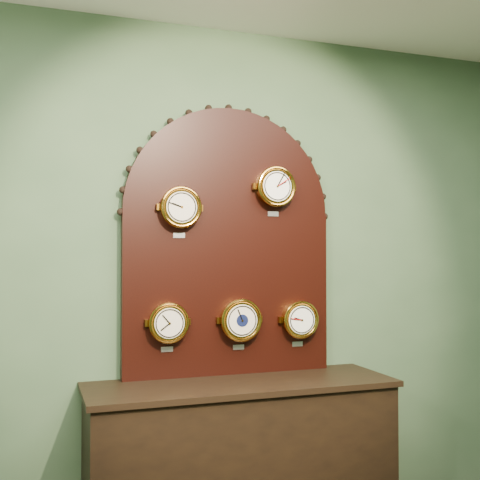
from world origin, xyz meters
name	(u,v)px	position (x,y,z in m)	size (l,w,h in m)	color
wall_back	(226,272)	(0.00, 2.50, 1.40)	(4.00, 4.00, 0.00)	#415D3F
shop_counter	(241,463)	(0.00, 2.23, 0.40)	(1.60, 0.50, 0.80)	black
display_board	(228,233)	(0.00, 2.45, 1.63)	(1.26, 0.06, 1.53)	black
roman_clock	(180,207)	(-0.29, 2.38, 1.76)	(0.23, 0.08, 0.28)	#C7852A
arabic_clock	(275,187)	(0.26, 2.38, 1.89)	(0.23, 0.08, 0.28)	#C7852A
hygrometer	(168,323)	(-0.36, 2.38, 1.14)	(0.22, 0.08, 0.27)	#C7852A
barometer	(240,320)	(0.05, 2.38, 1.14)	(0.24, 0.08, 0.29)	#C7852A
tide_clock	(300,320)	(0.41, 2.38, 1.13)	(0.22, 0.08, 0.27)	#C7852A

